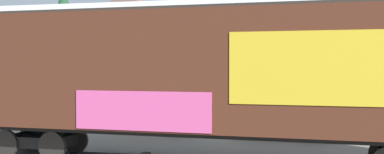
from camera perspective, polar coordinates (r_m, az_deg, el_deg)
freight_car at (r=14.60m, az=2.25°, el=0.47°), size 17.83×3.49×4.78m
flagpole at (r=24.33m, az=19.35°, el=5.17°), size 1.14×1.11×7.19m
hillside at (r=82.21m, az=12.44°, el=3.61°), size 122.51×28.84×17.17m
parked_car_silver at (r=22.18m, az=-4.92°, el=-4.04°), size 5.02×2.59×1.78m
parked_car_tan at (r=20.62m, az=10.28°, el=-4.61°), size 4.17×2.19×1.65m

